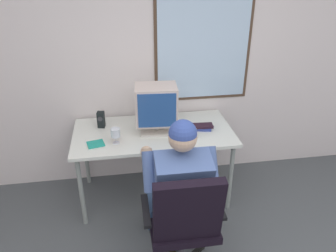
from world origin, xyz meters
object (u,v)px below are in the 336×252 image
book_stack (202,127)px  office_chair (185,219)px  desk (153,137)px  crt_monitor (156,106)px  coffee_mug (192,134)px  cd_case (96,144)px  wine_glass (115,133)px  person_seated (179,186)px  desk_speaker (101,120)px

book_stack → office_chair: bearing=-110.0°
book_stack → desk: bearing=177.5°
book_stack → crt_monitor: bearing=178.2°
crt_monitor → coffee_mug: (0.29, -0.19, -0.21)m
office_chair → book_stack: size_ratio=4.59×
office_chair → book_stack: bearing=70.0°
cd_case → coffee_mug: bearing=-2.0°
book_stack → coffee_mug: coffee_mug is taller
crt_monitor → wine_glass: size_ratio=3.16×
person_seated → coffee_mug: 0.63m
person_seated → wine_glass: (-0.44, 0.60, 0.16)m
crt_monitor → book_stack: bearing=-1.8°
crt_monitor → coffee_mug: 0.41m
desk_speaker → cd_case: 0.34m
desk → cd_case: 0.55m
desk → crt_monitor: (0.03, -0.01, 0.32)m
coffee_mug → crt_monitor: bearing=146.8°
wine_glass → office_chair: bearing=-62.6°
person_seated → desk_speaker: size_ratio=8.23×
wine_glass → coffee_mug: size_ratio=1.42×
person_seated → desk_speaker: (-0.57, 0.94, 0.14)m
crt_monitor → desk_speaker: crt_monitor is taller
office_chair → coffee_mug: (0.23, 0.82, 0.21)m
crt_monitor → coffee_mug: size_ratio=4.48×
book_stack → cd_case: book_stack is taller
crt_monitor → coffee_mug: bearing=-33.2°
office_chair → crt_monitor: 1.10m
crt_monitor → cd_case: 0.63m
wine_glass → book_stack: bearing=10.6°
person_seated → coffee_mug: person_seated is taller
person_seated → wine_glass: size_ratio=8.99×
wine_glass → desk_speaker: desk_speaker is taller
wine_glass → coffee_mug: bearing=-2.3°
book_stack → person_seated: bearing=-115.7°
desk → coffee_mug: size_ratio=14.83×
office_chair → book_stack: 1.08m
book_stack → desk_speaker: bearing=168.8°
book_stack → cd_case: (-0.98, -0.15, -0.02)m
cd_case → coffee_mug: 0.85m
person_seated → coffee_mug: (0.22, 0.57, 0.11)m
cd_case → coffee_mug: size_ratio=1.67×
desk → desk_speaker: size_ratio=9.58×
office_chair → desk_speaker: bearing=115.7°
wine_glass → crt_monitor: bearing=23.4°
book_stack → coffee_mug: size_ratio=2.15×
person_seated → desk_speaker: person_seated is taller
office_chair → wine_glass: bearing=117.4°
wine_glass → desk_speaker: (-0.13, 0.34, -0.02)m
crt_monitor → wine_glass: bearing=-156.6°
cd_case → crt_monitor: bearing=16.1°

